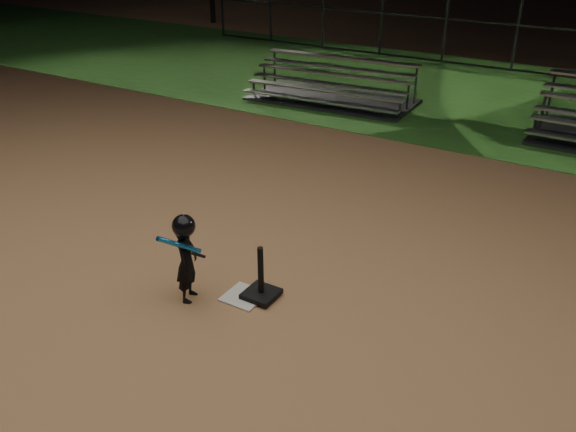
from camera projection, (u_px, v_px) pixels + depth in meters
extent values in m
plane|color=#A17349|center=(244.00, 297.00, 7.28)|extent=(80.00, 80.00, 0.00)
cube|color=#22511A|center=(481.00, 96.00, 14.89)|extent=(60.00, 8.00, 0.01)
cube|color=beige|center=(244.00, 296.00, 7.27)|extent=(0.45, 0.45, 0.02)
cube|color=black|center=(261.00, 294.00, 7.25)|extent=(0.38, 0.38, 0.06)
cylinder|color=black|center=(261.00, 270.00, 7.10)|extent=(0.07, 0.07, 0.60)
imported|color=black|center=(187.00, 262.00, 7.04)|extent=(0.34, 0.42, 0.99)
sphere|color=black|center=(184.00, 226.00, 6.83)|extent=(0.27, 0.27, 0.27)
cylinder|color=#1B82E9|center=(179.00, 245.00, 6.76)|extent=(0.19, 0.56, 0.42)
cylinder|color=black|center=(198.00, 255.00, 6.84)|extent=(0.08, 0.19, 0.14)
cube|color=#A5A6AA|center=(323.00, 90.00, 13.98)|extent=(3.84, 0.48, 0.04)
cube|color=#A5A6AA|center=(318.00, 101.00, 13.85)|extent=(3.84, 0.48, 0.03)
cube|color=#A5A6AA|center=(333.00, 74.00, 14.28)|extent=(3.84, 0.48, 0.04)
cube|color=#A5A6AA|center=(328.00, 84.00, 14.14)|extent=(3.84, 0.48, 0.03)
cube|color=#A5A6AA|center=(342.00, 58.00, 14.57)|extent=(3.84, 0.48, 0.04)
cube|color=#A5A6AA|center=(337.00, 67.00, 14.44)|extent=(3.84, 0.48, 0.03)
cube|color=#38383D|center=(332.00, 100.00, 14.56)|extent=(3.94, 2.11, 0.06)
cube|color=#38383D|center=(511.00, 69.00, 17.15)|extent=(20.00, 0.05, 0.05)
cube|color=#38383D|center=(518.00, 25.00, 16.61)|extent=(20.00, 0.05, 0.05)
cylinder|color=#38383D|center=(352.00, 10.00, 18.93)|extent=(0.08, 0.08, 2.50)
cylinder|color=#38383D|center=(518.00, 25.00, 16.61)|extent=(0.08, 0.08, 2.50)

